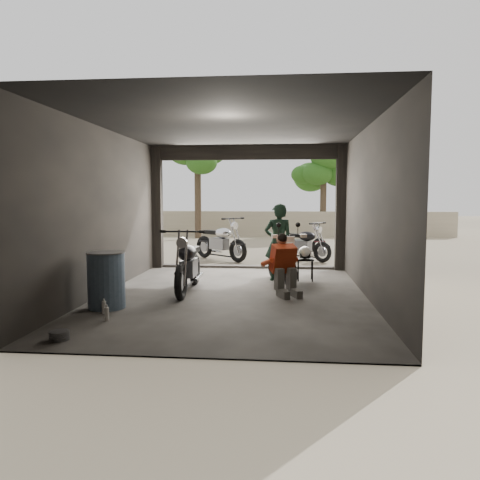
% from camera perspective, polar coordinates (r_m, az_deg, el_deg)
% --- Properties ---
extents(ground, '(80.00, 80.00, 0.00)m').
position_cam_1_polar(ground, '(8.96, -0.87, -6.86)').
color(ground, '#7A6D56').
rests_on(ground, ground).
extents(garage, '(7.00, 7.13, 3.20)m').
position_cam_1_polar(garage, '(9.32, -0.51, 1.55)').
color(garage, '#2D2B28').
rests_on(garage, ground).
extents(boundary_wall, '(18.00, 0.30, 1.20)m').
position_cam_1_polar(boundary_wall, '(22.76, 3.02, 2.01)').
color(boundary_wall, gray).
rests_on(boundary_wall, ground).
extents(tree_left, '(2.20, 2.20, 5.60)m').
position_cam_1_polar(tree_left, '(21.68, -5.20, 10.79)').
color(tree_left, '#382B1E').
rests_on(tree_left, ground).
extents(tree_right, '(2.20, 2.20, 5.00)m').
position_cam_1_polar(tree_right, '(22.84, 10.18, 9.37)').
color(tree_right, '#382B1E').
rests_on(tree_right, ground).
extents(main_bike, '(1.16, 1.82, 1.13)m').
position_cam_1_polar(main_bike, '(10.16, 5.09, -2.21)').
color(main_bike, beige).
rests_on(main_bike, ground).
extents(left_bike, '(0.81, 1.90, 1.27)m').
position_cam_1_polar(left_bike, '(9.26, -6.33, -2.49)').
color(left_bike, black).
rests_on(left_bike, ground).
extents(outside_bike_a, '(1.96, 1.84, 1.29)m').
position_cam_1_polar(outside_bike_a, '(13.95, -2.41, 0.17)').
color(outside_bike_a, black).
rests_on(outside_bike_a, ground).
extents(outside_bike_b, '(1.63, 1.14, 1.02)m').
position_cam_1_polar(outside_bike_b, '(15.33, 7.62, 0.06)').
color(outside_bike_b, '#3B0E15').
rests_on(outside_bike_b, ground).
extents(outside_bike_c, '(1.76, 1.63, 1.15)m').
position_cam_1_polar(outside_bike_c, '(14.03, 7.77, -0.13)').
color(outside_bike_c, black).
rests_on(outside_bike_c, ground).
extents(rider, '(0.70, 0.52, 1.74)m').
position_cam_1_polar(rider, '(10.47, 4.71, -0.31)').
color(rider, black).
rests_on(rider, ground).
extents(mechanic, '(0.85, 0.96, 1.15)m').
position_cam_1_polar(mechanic, '(8.88, 5.56, -3.23)').
color(mechanic, '#CB411B').
rests_on(mechanic, ground).
extents(stool, '(0.37, 0.37, 0.51)m').
position_cam_1_polar(stool, '(10.55, 7.95, -2.65)').
color(stool, black).
rests_on(stool, ground).
extents(helmet, '(0.38, 0.39, 0.28)m').
position_cam_1_polar(helmet, '(10.52, 7.93, -1.50)').
color(helmet, white).
rests_on(helmet, stool).
extents(oil_drum, '(0.78, 0.78, 0.96)m').
position_cam_1_polar(oil_drum, '(8.17, -15.99, -4.82)').
color(oil_drum, '#41566D').
rests_on(oil_drum, ground).
extents(sign_post, '(0.76, 0.08, 2.29)m').
position_cam_1_polar(sign_post, '(12.34, 17.30, 3.40)').
color(sign_post, black).
rests_on(sign_post, ground).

